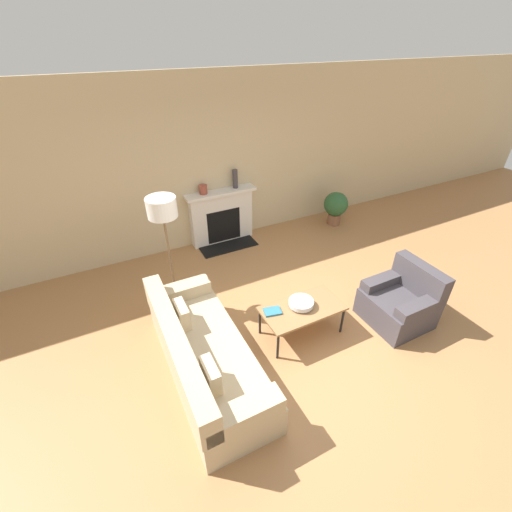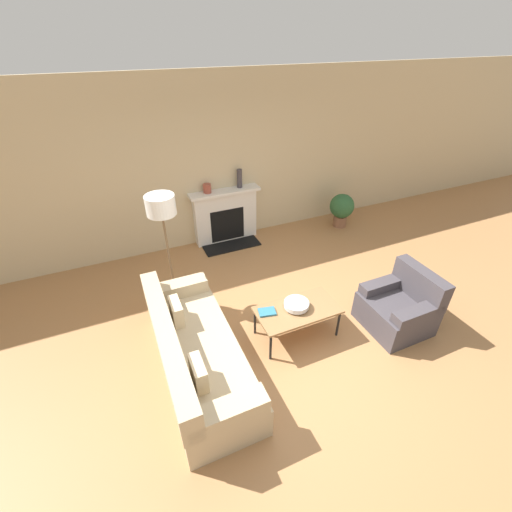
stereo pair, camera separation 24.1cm
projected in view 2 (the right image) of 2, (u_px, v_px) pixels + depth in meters
ground_plane at (295, 346)px, 4.35m from camera, size 18.00×18.00×0.00m
wall_back at (214, 164)px, 5.85m from camera, size 18.00×0.06×2.90m
fireplace at (226, 216)px, 6.31m from camera, size 1.28×0.59×1.00m
couch at (195, 353)px, 3.89m from camera, size 0.85×2.14×0.79m
armchair_near at (400, 307)px, 4.52m from camera, size 0.78×0.79×0.82m
coffee_table at (297, 311)px, 4.31m from camera, size 1.05×0.55×0.44m
bowl at (296, 304)px, 4.29m from camera, size 0.32×0.32×0.08m
book at (267, 312)px, 4.23m from camera, size 0.24×0.19×0.02m
floor_lamp at (162, 217)px, 4.35m from camera, size 0.37×0.37×1.67m
mantel_vase_left at (207, 188)px, 5.89m from camera, size 0.14×0.14×0.15m
mantel_vase_center_left at (239, 178)px, 6.04m from camera, size 0.09×0.09×0.33m
potted_plant at (342, 208)px, 6.81m from camera, size 0.48×0.48×0.68m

